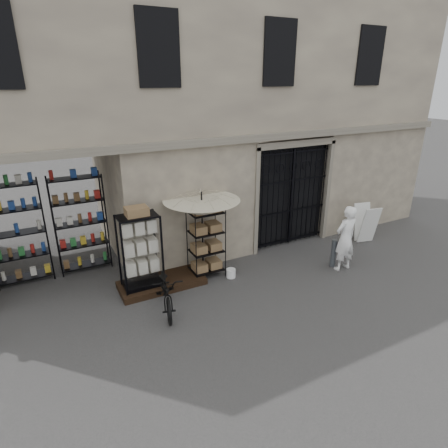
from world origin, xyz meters
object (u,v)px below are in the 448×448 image
display_cabinet (140,255)px  market_umbrella (202,204)px  white_bucket (231,273)px  bicycle (167,308)px  steel_bollard (333,253)px  shopkeeper (341,269)px  easel_sign (366,223)px  wire_rack (206,243)px

display_cabinet → market_umbrella: bearing=22.9°
display_cabinet → white_bucket: bearing=9.3°
bicycle → steel_bollard: bearing=10.8°
bicycle → steel_bollard: 4.54m
shopkeeper → easel_sign: size_ratio=1.53×
wire_rack → shopkeeper: bearing=-25.6°
wire_rack → shopkeeper: 3.63m
wire_rack → bicycle: size_ratio=1.04×
wire_rack → steel_bollard: size_ratio=2.36×
display_cabinet → wire_rack: 1.64m
market_umbrella → steel_bollard: market_umbrella is taller
white_bucket → shopkeeper: size_ratio=0.13×
display_cabinet → shopkeeper: display_cabinet is taller
bicycle → easel_sign: (6.50, 0.61, 0.58)m
market_umbrella → shopkeeper: bearing=-23.3°
steel_bollard → shopkeeper: 0.46m
display_cabinet → wire_rack: bearing=20.0°
market_umbrella → steel_bollard: (3.20, -1.20, -1.50)m
steel_bollard → wire_rack: bearing=160.4°
display_cabinet → easel_sign: (6.75, -0.32, -0.34)m
wire_rack → shopkeeper: (3.25, -1.35, -0.87)m
display_cabinet → bicycle: (0.26, -0.93, -0.92)m
shopkeeper → market_umbrella: bearing=-24.6°
wire_rack → easel_sign: wire_rack is taller
steel_bollard → easel_sign: bearing=21.8°
steel_bollard → display_cabinet: bearing=167.0°
easel_sign → steel_bollard: bearing=-146.5°
display_cabinet → white_bucket: (2.12, -0.38, -0.81)m
shopkeeper → easel_sign: (1.86, 1.02, 0.58)m
market_umbrella → shopkeeper: market_umbrella is taller
market_umbrella → wire_rack: bearing=-53.5°
white_bucket → shopkeeper: white_bucket is taller
bicycle → display_cabinet: bearing=118.6°
wire_rack → shopkeeper: size_ratio=1.03×
white_bucket → bicycle: bicycle is taller
bicycle → easel_sign: bearing=18.5°
white_bucket → shopkeeper: 2.93m
market_umbrella → bicycle: size_ratio=1.52×
display_cabinet → steel_bollard: (4.78, -1.11, -0.55)m
display_cabinet → market_umbrella: market_umbrella is taller
market_umbrella → white_bucket: bearing=-41.5°
white_bucket → easel_sign: size_ratio=0.20×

